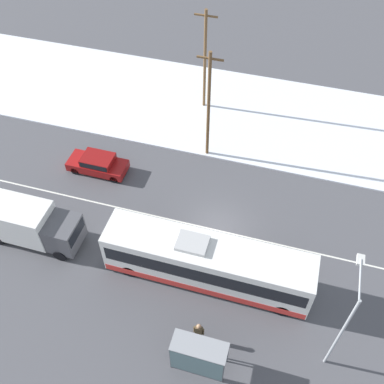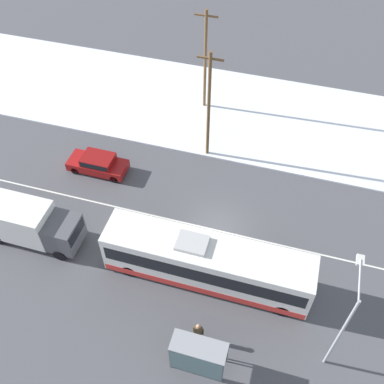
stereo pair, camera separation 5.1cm
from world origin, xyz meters
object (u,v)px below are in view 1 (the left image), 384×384
object	(u,v)px
pedestrian_at_stop	(199,331)
utility_pole_snowlot	(205,60)
box_truck	(25,222)
city_bus	(207,263)
sedan_car	(98,163)
bus_shelter	(198,357)
streetlamp	(346,316)
utility_pole_roadside	(209,106)

from	to	relation	value
pedestrian_at_stop	utility_pole_snowlot	distance (m)	21.31
box_truck	pedestrian_at_stop	bearing A→B (deg)	-16.28
city_bus	sedan_car	size ratio (longest dim) A/B	2.81
bus_shelter	streetlamp	xyz separation A→B (m)	(6.54, 2.85, 2.76)
city_bus	pedestrian_at_stop	world-z (taller)	city_bus
bus_shelter	utility_pole_roadside	bearing A→B (deg)	103.09
bus_shelter	sedan_car	bearing A→B (deg)	132.30
city_bus	box_truck	xyz separation A→B (m)	(-12.00, -0.26, -0.01)
bus_shelter	utility_pole_roadside	distance (m)	17.00
utility_pole_roadside	city_bus	bearing A→B (deg)	-75.28
city_bus	box_truck	world-z (taller)	city_bus
sedan_car	streetlamp	distance (m)	20.38
sedan_car	utility_pole_roadside	size ratio (longest dim) A/B	0.49
city_bus	utility_pole_snowlot	distance (m)	17.31
sedan_car	bus_shelter	size ratio (longest dim) A/B	1.52
utility_pole_snowlot	sedan_car	bearing A→B (deg)	-119.75
city_bus	bus_shelter	distance (m)	5.66
city_bus	utility_pole_snowlot	bearing A→B (deg)	105.67
bus_shelter	utility_pole_snowlot	size ratio (longest dim) A/B	0.33
city_bus	utility_pole_roadside	size ratio (longest dim) A/B	1.39
city_bus	pedestrian_at_stop	distance (m)	4.03
box_truck	utility_pole_roadside	bearing A→B (deg)	50.10
box_truck	utility_pole_roadside	world-z (taller)	utility_pole_roadside
city_bus	bus_shelter	world-z (taller)	city_bus
streetlamp	sedan_car	bearing A→B (deg)	152.00
sedan_car	utility_pole_snowlot	size ratio (longest dim) A/B	0.50
sedan_car	bus_shelter	distance (m)	16.60
city_bus	utility_pole_roadside	xyz separation A→B (m)	(-2.82, 10.72, 2.98)
city_bus	streetlamp	xyz separation A→B (m)	(7.52, -2.73, 2.74)
pedestrian_at_stop	utility_pole_snowlot	world-z (taller)	utility_pole_snowlot
bus_shelter	streetlamp	size ratio (longest dim) A/B	0.42
pedestrian_at_stop	utility_pole_roadside	world-z (taller)	utility_pole_roadside
bus_shelter	utility_pole_snowlot	distance (m)	22.89
streetlamp	utility_pole_snowlot	size ratio (longest dim) A/B	0.79
streetlamp	utility_pole_snowlot	bearing A→B (deg)	122.33
bus_shelter	pedestrian_at_stop	bearing A→B (deg)	103.53
box_truck	sedan_car	size ratio (longest dim) A/B	1.58
pedestrian_at_stop	streetlamp	bearing A→B (deg)	9.87
streetlamp	utility_pole_snowlot	world-z (taller)	utility_pole_snowlot
sedan_car	bus_shelter	bearing A→B (deg)	132.30
city_bus	utility_pole_roadside	world-z (taller)	utility_pole_roadside
box_truck	bus_shelter	distance (m)	14.02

